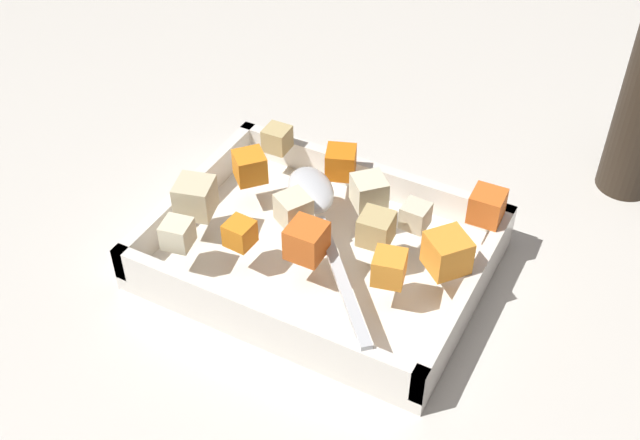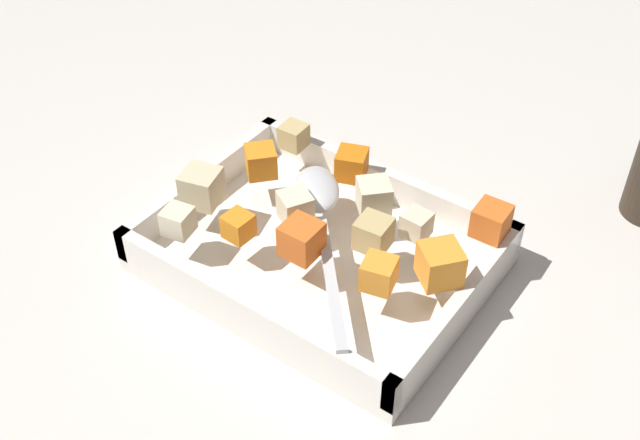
{
  "view_description": "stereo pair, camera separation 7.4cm",
  "coord_description": "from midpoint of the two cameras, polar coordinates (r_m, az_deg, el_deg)",
  "views": [
    {
      "loc": [
        0.27,
        -0.48,
        0.55
      ],
      "look_at": [
        0.01,
        0.01,
        0.06
      ],
      "focal_mm": 45.31,
      "sensor_mm": 36.0,
      "label": 1
    },
    {
      "loc": [
        0.33,
        -0.44,
        0.55
      ],
      "look_at": [
        0.01,
        0.01,
        0.06
      ],
      "focal_mm": 45.31,
      "sensor_mm": 36.0,
      "label": 2
    }
  ],
  "objects": [
    {
      "name": "potato_chunk_corner_ne",
      "position": [
        0.75,
        -4.72,
        0.66
      ],
      "size": [
        0.04,
        0.04,
        0.03
      ],
      "primitive_type": "cube",
      "rotation": [
        0.0,
        0.0,
        5.77
      ],
      "color": "beige",
      "rests_on": "baking_dish"
    },
    {
      "name": "carrot_chunk_near_left",
      "position": [
        0.73,
        -8.58,
        -1.07
      ],
      "size": [
        0.03,
        0.03,
        0.02
      ],
      "primitive_type": "cube",
      "rotation": [
        0.0,
        0.0,
        3.08
      ],
      "color": "orange",
      "rests_on": "baking_dish"
    },
    {
      "name": "ground_plane",
      "position": [
        0.78,
        -3.74,
        -3.79
      ],
      "size": [
        4.0,
        4.0,
        0.0
      ],
      "primitive_type": "plane",
      "color": "beige"
    },
    {
      "name": "baking_dish",
      "position": [
        0.77,
        -2.75,
        -2.57
      ],
      "size": [
        0.31,
        0.23,
        0.05
      ],
      "color": "white",
      "rests_on": "ground_plane"
    },
    {
      "name": "potato_chunk_corner_se",
      "position": [
        0.77,
        -11.55,
        1.47
      ],
      "size": [
        0.04,
        0.04,
        0.03
      ],
      "primitive_type": "cube",
      "rotation": [
        0.0,
        0.0,
        1.84
      ],
      "color": "beige",
      "rests_on": "baking_dish"
    },
    {
      "name": "potato_chunk_center",
      "position": [
        0.76,
        0.72,
        1.91
      ],
      "size": [
        0.04,
        0.04,
        0.03
      ],
      "primitive_type": "cube",
      "rotation": [
        0.0,
        0.0,
        2.35
      ],
      "color": "beige",
      "rests_on": "baking_dish"
    },
    {
      "name": "carrot_chunk_front_center",
      "position": [
        0.8,
        -7.63,
        3.65
      ],
      "size": [
        0.04,
        0.04,
        0.03
      ],
      "primitive_type": "cube",
      "rotation": [
        0.0,
        0.0,
        2.4
      ],
      "color": "orange",
      "rests_on": "baking_dish"
    },
    {
      "name": "serving_spoon",
      "position": [
        0.76,
        -3.19,
        1.35
      ],
      "size": [
        0.17,
        0.19,
        0.02
      ],
      "rotation": [
        0.0,
        0.0,
        5.44
      ],
      "color": "silver",
      "rests_on": "baking_dish"
    },
    {
      "name": "potato_chunk_corner_sw",
      "position": [
        0.74,
        -12.89,
        -1.08
      ],
      "size": [
        0.03,
        0.03,
        0.03
      ],
      "primitive_type": "cube",
      "rotation": [
        0.0,
        0.0,
        0.19
      ],
      "color": "beige",
      "rests_on": "baking_dish"
    },
    {
      "name": "carrot_chunk_heap_side",
      "position": [
        0.69,
        1.86,
        -3.52
      ],
      "size": [
        0.03,
        0.03,
        0.03
      ],
      "primitive_type": "cube",
      "rotation": [
        0.0,
        0.0,
        0.23
      ],
      "color": "orange",
      "rests_on": "baking_dish"
    },
    {
      "name": "carrot_chunk_rim_edge",
      "position": [
        0.8,
        -1.17,
        3.99
      ],
      "size": [
        0.04,
        0.04,
        0.03
      ],
      "primitive_type": "cube",
      "rotation": [
        0.0,
        0.0,
        0.36
      ],
      "color": "orange",
      "rests_on": "baking_dish"
    },
    {
      "name": "parsnip_chunk_mid_right",
      "position": [
        0.74,
        3.94,
        0.18
      ],
      "size": [
        0.02,
        0.02,
        0.02
      ],
      "primitive_type": "cube",
      "rotation": [
        0.0,
        0.0,
        1.53
      ],
      "color": "beige",
      "rests_on": "baking_dish"
    },
    {
      "name": "potato_chunk_heap_top",
      "position": [
        0.84,
        -5.58,
        5.64
      ],
      "size": [
        0.03,
        0.03,
        0.03
      ],
      "primitive_type": "cube",
      "rotation": [
        0.0,
        0.0,
        4.74
      ],
      "color": "tan",
      "rests_on": "baking_dish"
    },
    {
      "name": "carrot_chunk_mid_left",
      "position": [
        0.76,
        9.0,
        0.86
      ],
      "size": [
        0.03,
        0.03,
        0.03
      ],
      "primitive_type": "cube",
      "rotation": [
        0.0,
        0.0,
        3.18
      ],
      "color": "orange",
      "rests_on": "baking_dish"
    },
    {
      "name": "carrot_chunk_under_handle",
      "position": [
        0.7,
        6.01,
        -2.45
      ],
      "size": [
        0.05,
        0.05,
        0.03
      ],
      "primitive_type": "cube",
      "rotation": [
        0.0,
        0.0,
        0.88
      ],
      "color": "orange",
      "rests_on": "baking_dish"
    },
    {
      "name": "carrot_chunk_far_left",
      "position": [
        0.71,
        -3.93,
        -1.6
      ],
      "size": [
        0.03,
        0.03,
        0.03
      ],
      "primitive_type": "cube",
      "rotation": [
        0.0,
        0.0,
        1.58
      ],
      "color": "orange",
      "rests_on": "baking_dish"
    },
    {
      "name": "potato_chunk_far_right",
      "position": [
        0.72,
        1.07,
        -0.74
      ],
      "size": [
        0.03,
        0.03,
        0.03
      ],
      "primitive_type": "cube",
      "rotation": [
        0.0,
        0.0,
        4.79
      ],
      "color": "tan",
      "rests_on": "baking_dish"
    }
  ]
}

